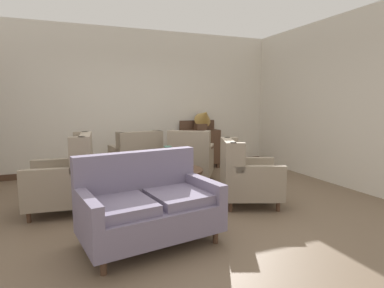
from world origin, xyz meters
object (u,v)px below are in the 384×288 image
at_px(armchair_back_corner, 246,177).
at_px(armchair_beside_settee, 67,179).
at_px(coffee_table, 170,174).
at_px(settee, 148,206).
at_px(sideboard, 200,146).
at_px(porcelain_vase, 168,160).
at_px(armchair_near_sideboard, 191,160).
at_px(gramophone, 204,118).
at_px(armchair_near_window, 136,159).
at_px(side_table, 201,160).

relative_size(armchair_back_corner, armchair_beside_settee, 0.96).
height_order(coffee_table, settee, settee).
xyz_separation_m(armchair_beside_settee, sideboard, (2.82, 1.99, 0.05)).
bearing_deg(armchair_beside_settee, porcelain_vase, 88.93).
bearing_deg(armchair_near_sideboard, gramophone, -93.33).
xyz_separation_m(settee, armchair_near_window, (0.43, 2.71, 0.02)).
height_order(porcelain_vase, settee, settee).
bearing_deg(coffee_table, gramophone, 54.72).
height_order(porcelain_vase, armchair_near_window, armchair_near_window).
distance_m(settee, side_table, 2.74).
xyz_separation_m(armchair_beside_settee, gramophone, (2.88, 1.90, 0.70)).
distance_m(porcelain_vase, armchair_near_sideboard, 1.29).
distance_m(porcelain_vase, gramophone, 2.59).
xyz_separation_m(settee, armchair_near_sideboard, (1.36, 2.21, 0.03)).
xyz_separation_m(coffee_table, porcelain_vase, (-0.05, -0.05, 0.24)).
height_order(settee, armchair_near_window, armchair_near_window).
relative_size(side_table, gramophone, 1.19).
height_order(coffee_table, porcelain_vase, porcelain_vase).
bearing_deg(side_table, armchair_back_corner, -88.42).
height_order(porcelain_vase, armchair_near_sideboard, armchair_near_sideboard).
xyz_separation_m(armchair_near_sideboard, side_table, (0.22, 0.03, -0.03)).
bearing_deg(side_table, porcelain_vase, -133.18).
bearing_deg(armchair_beside_settee, sideboard, 130.94).
distance_m(settee, armchair_near_window, 2.74).
height_order(armchair_back_corner, armchair_near_window, armchair_near_window).
bearing_deg(gramophone, side_table, -115.91).
height_order(porcelain_vase, armchair_beside_settee, armchair_beside_settee).
relative_size(coffee_table, settee, 0.64).
xyz_separation_m(armchair_beside_settee, armchair_near_window, (1.24, 1.34, -0.02)).
xyz_separation_m(porcelain_vase, armchair_near_sideboard, (0.77, 1.01, -0.23)).
xyz_separation_m(armchair_back_corner, armchair_beside_settee, (-2.43, 0.66, 0.03)).
height_order(armchair_beside_settee, side_table, armchair_beside_settee).
height_order(armchair_back_corner, armchair_near_sideboard, armchair_near_sideboard).
bearing_deg(settee, side_table, 45.08).
relative_size(armchair_beside_settee, armchair_near_window, 1.10).
height_order(side_table, sideboard, sideboard).
relative_size(settee, side_table, 2.28).
distance_m(sideboard, gramophone, 0.66).
relative_size(armchair_beside_settee, gramophone, 1.89).
bearing_deg(porcelain_vase, gramophone, 54.41).
bearing_deg(settee, coffee_table, 52.90).
height_order(armchair_back_corner, sideboard, sideboard).
bearing_deg(coffee_table, settee, -117.21).
bearing_deg(settee, armchair_near_window, 71.14).
height_order(coffee_table, side_table, side_table).
relative_size(coffee_table, gramophone, 1.73).
height_order(armchair_near_sideboard, gramophone, gramophone).
relative_size(coffee_table, armchair_beside_settee, 0.92).
relative_size(coffee_table, side_table, 1.46).
relative_size(settee, armchair_beside_settee, 1.43).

